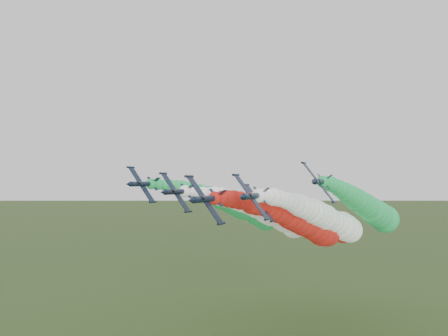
{
  "coord_description": "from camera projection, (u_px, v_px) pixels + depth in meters",
  "views": [
    {
      "loc": [
        30.43,
        -73.49,
        43.38
      ],
      "look_at": [
        -3.86,
        5.78,
        46.09
      ],
      "focal_mm": 35.0,
      "sensor_mm": 36.0,
      "label": 1
    }
  ],
  "objects": [
    {
      "name": "jet_trail",
      "position": [
        325.0,
        221.0,
        135.41
      ],
      "size": [
        16.34,
        73.17,
        20.39
      ],
      "rotation": [
        0.0,
        0.92,
        0.0
      ],
      "color": "black",
      "rests_on": "ground"
    },
    {
      "name": "jet_lead",
      "position": [
        303.0,
        222.0,
        113.22
      ],
      "size": [
        15.84,
        72.67,
        19.89
      ],
      "rotation": [
        0.0,
        0.92,
        0.0
      ],
      "color": "black",
      "rests_on": "ground"
    },
    {
      "name": "jet_inner_left",
      "position": [
        271.0,
        215.0,
        129.95
      ],
      "size": [
        16.38,
        73.21,
        20.42
      ],
      "rotation": [
        0.0,
        0.92,
        0.0
      ],
      "color": "black",
      "rests_on": "ground"
    },
    {
      "name": "jet_outer_left",
      "position": [
        241.0,
        208.0,
        138.3
      ],
      "size": [
        16.38,
        73.21,
        20.43
      ],
      "rotation": [
        0.0,
        0.92,
        0.0
      ],
      "color": "black",
      "rests_on": "ground"
    },
    {
      "name": "jet_outer_right",
      "position": [
        369.0,
        208.0,
        126.8
      ],
      "size": [
        16.34,
        73.17,
        20.39
      ],
      "rotation": [
        0.0,
        0.92,
        0.0
      ],
      "color": "black",
      "rests_on": "ground"
    },
    {
      "name": "jet_inner_right",
      "position": [
        327.0,
        219.0,
        117.02
      ],
      "size": [
        15.7,
        72.53,
        19.75
      ],
      "rotation": [
        0.0,
        0.92,
        0.0
      ],
      "color": "black",
      "rests_on": "ground"
    }
  ]
}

